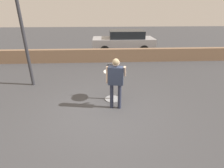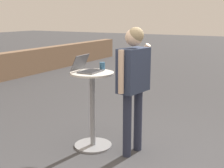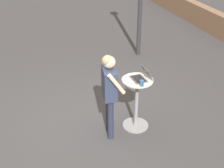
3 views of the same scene
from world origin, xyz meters
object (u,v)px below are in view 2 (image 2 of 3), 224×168
object	(u,v)px
cafe_table	(93,107)
standing_person	(133,75)
coffee_mug	(102,66)
laptop	(87,68)

from	to	relation	value
cafe_table	standing_person	size ratio (longest dim) A/B	0.64
cafe_table	coffee_mug	world-z (taller)	coffee_mug
coffee_mug	standing_person	bearing A→B (deg)	-106.38
cafe_table	standing_person	distance (m)	0.75
laptop	coffee_mug	bearing A→B (deg)	-22.53
coffee_mug	standing_person	xyz separation A→B (m)	(-0.16, -0.55, -0.05)
laptop	standing_person	world-z (taller)	standing_person
cafe_table	standing_person	bearing A→B (deg)	-82.74
cafe_table	standing_person	xyz separation A→B (m)	(0.07, -0.57, 0.48)
cafe_table	laptop	xyz separation A→B (m)	(-0.00, 0.08, 0.52)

